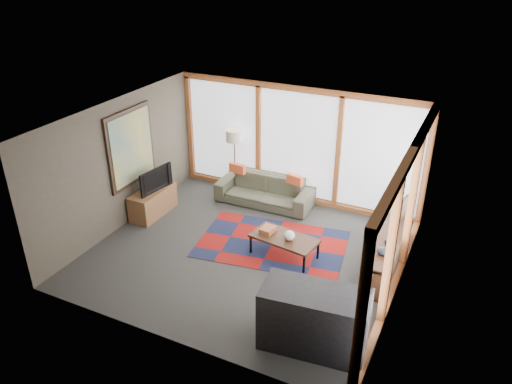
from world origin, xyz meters
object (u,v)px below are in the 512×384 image
at_px(coffee_table, 284,247).
at_px(tv_console, 153,202).
at_px(bar_counter, 314,319).
at_px(sofa, 265,191).
at_px(floor_lamp, 235,161).
at_px(bookshelf, 388,251).
at_px(television, 153,179).

bearing_deg(coffee_table, tv_console, 174.89).
relative_size(coffee_table, bar_counter, 0.80).
xyz_separation_m(sofa, floor_lamp, (-0.89, 0.30, 0.43)).
relative_size(bookshelf, bar_counter, 1.52).
height_order(floor_lamp, bookshelf, floor_lamp).
bearing_deg(floor_lamp, bar_counter, -49.75).
bearing_deg(coffee_table, bar_counter, -56.84).
distance_m(sofa, television, 2.42).
bearing_deg(sofa, tv_console, -144.27).
height_order(coffee_table, bar_counter, bar_counter).
xyz_separation_m(coffee_table, television, (-3.09, 0.31, 0.61)).
xyz_separation_m(sofa, bookshelf, (2.96, -1.17, -0.02)).
distance_m(coffee_table, tv_console, 3.14).
bearing_deg(television, coffee_table, -86.81).
distance_m(coffee_table, bookshelf, 1.86).
bearing_deg(television, bookshelf, -78.08).
bearing_deg(television, sofa, -44.23).
bearing_deg(sofa, bookshelf, -22.61).
relative_size(coffee_table, tv_console, 1.07).
bearing_deg(tv_console, sofa, 36.88).
bearing_deg(sofa, coffee_table, -56.53).
distance_m(floor_lamp, tv_console, 2.08).
xyz_separation_m(coffee_table, bar_counter, (1.25, -1.92, 0.27)).
xyz_separation_m(coffee_table, bookshelf, (1.77, 0.56, 0.08)).
bearing_deg(tv_console, coffee_table, -5.11).
bearing_deg(coffee_table, television, 174.21).
xyz_separation_m(bookshelf, tv_console, (-4.90, -0.28, -0.00)).
distance_m(bookshelf, television, 4.89).
bearing_deg(bookshelf, sofa, 158.53).
xyz_separation_m(floor_lamp, television, (-1.00, -1.71, 0.07)).
xyz_separation_m(sofa, tv_console, (-1.93, -1.45, -0.03)).
distance_m(coffee_table, television, 3.16).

